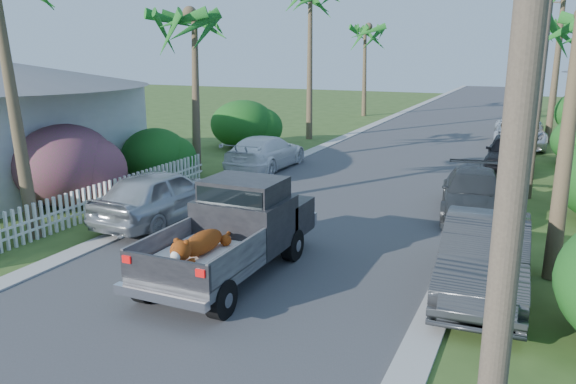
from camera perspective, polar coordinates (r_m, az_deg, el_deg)
The scene contains 22 objects.
ground at distance 10.25m, azimuth -13.95°, elevation -14.40°, with size 120.00×120.00×0.00m, color #344E1D.
road at distance 32.83m, azimuth 13.97°, elevation 5.36°, with size 8.00×100.00×0.02m, color #38383A.
curb_left at distance 33.85m, azimuth 6.77°, elevation 5.97°, with size 0.60×100.00×0.06m, color #A5A39E.
curb_right at distance 32.35m, azimuth 21.48°, elevation 4.70°, with size 0.60×100.00×0.06m, color #A5A39E.
pickup_truck at distance 12.55m, azimuth -5.03°, elevation -3.58°, with size 1.98×5.12×2.06m.
parked_car_rn at distance 12.05m, azimuth 19.30°, elevation -6.33°, with size 1.63×4.68×1.54m, color #2C2E31.
parked_car_rm at distance 17.63m, azimuth 18.35°, elevation -0.21°, with size 1.85×4.55×1.32m, color #2E3134.
parked_car_rf at distance 24.87m, azimuth 21.47°, elevation 3.74°, with size 1.73×4.30×1.47m, color black.
parked_car_rd at distance 31.18m, azimuth 22.44°, elevation 5.60°, with size 2.45×5.30×1.47m, color silver.
parked_car_ln at distance 16.54m, azimuth -12.76°, elevation -0.34°, with size 1.84×4.56×1.55m, color #B4B8BC.
parked_car_lf at distance 23.37m, azimuth -2.28°, elevation 4.02°, with size 1.96×4.81×1.40m, color white.
palm_l_b at distance 22.78m, azimuth -9.68°, elevation 17.34°, with size 4.40×4.40×7.40m.
palm_l_d at distance 42.78m, azimuth 7.93°, elevation 16.25°, with size 4.40×4.40×7.70m.
palm_r_d at distance 47.00m, azimuth 26.13°, elevation 15.16°, with size 4.40×4.40×8.00m.
shrub_l_b at distance 19.09m, azimuth -21.65°, elevation 2.54°, with size 3.00×3.30×2.60m, color #B4196C.
shrub_l_c at distance 21.81m, azimuth -13.35°, elevation 3.71°, with size 2.40×2.64×2.00m, color #154A17.
shrub_l_d at distance 28.73m, azimuth -4.59°, elevation 6.91°, with size 3.20×3.52×2.40m, color #154A17.
picket_fence at distance 17.67m, azimuth -18.48°, elevation -0.73°, with size 0.10×11.00×1.00m, color white.
utility_pole_a at distance 4.96m, azimuth 22.77°, elevation 10.41°, with size 1.60×0.26×9.00m.
utility_pole_b at distance 19.96m, azimuth 24.41°, elevation 12.32°, with size 1.60×0.26×9.00m.
utility_pole_c at distance 34.96m, azimuth 24.65°, elevation 12.59°, with size 1.60×0.26×9.00m.
utility_pole_d at distance 49.96m, azimuth 24.74°, elevation 12.70°, with size 1.60×0.26×9.00m.
Camera 1 is at (5.76, -6.96, 4.84)m, focal length 35.00 mm.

